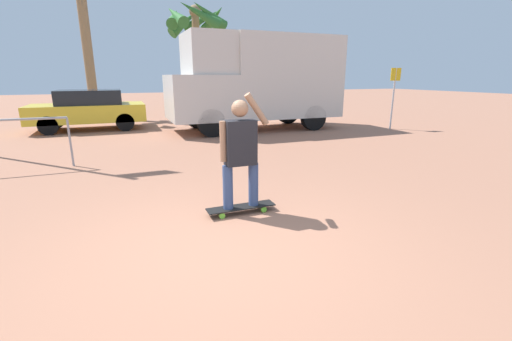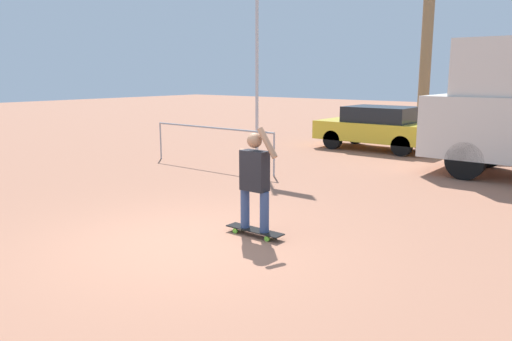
# 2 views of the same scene
# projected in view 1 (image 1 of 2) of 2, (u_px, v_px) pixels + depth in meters

# --- Properties ---
(ground_plane) EXTENTS (80.00, 80.00, 0.00)m
(ground_plane) POSITION_uv_depth(u_px,v_px,m) (219.00, 250.00, 3.84)
(ground_plane) COLOR #A36B51
(skateboard) EXTENTS (0.98, 0.23, 0.10)m
(skateboard) POSITION_uv_depth(u_px,v_px,m) (241.00, 208.00, 4.87)
(skateboard) COLOR black
(skateboard) RESTS_ON ground_plane
(person_skateboarder) EXTENTS (0.70, 0.23, 1.58)m
(person_skateboarder) POSITION_uv_depth(u_px,v_px,m) (240.00, 148.00, 4.64)
(person_skateboarder) COLOR #384C7A
(person_skateboarder) RESTS_ON skateboard
(camper_van) EXTENTS (6.08, 2.29, 3.26)m
(camper_van) POSITION_uv_depth(u_px,v_px,m) (258.00, 79.00, 12.20)
(camper_van) COLOR black
(camper_van) RESTS_ON ground_plane
(parked_car_yellow) EXTENTS (3.85, 1.88, 1.42)m
(parked_car_yellow) POSITION_uv_depth(u_px,v_px,m) (89.00, 109.00, 12.36)
(parked_car_yellow) COLOR black
(parked_car_yellow) RESTS_ON ground_plane
(palm_tree_near_van) EXTENTS (3.61, 3.79, 6.00)m
(palm_tree_near_van) POSITION_uv_depth(u_px,v_px,m) (195.00, 22.00, 19.57)
(palm_tree_near_van) COLOR #8E704C
(palm_tree_near_van) RESTS_ON ground_plane
(street_sign) EXTENTS (0.44, 0.06, 2.17)m
(street_sign) POSITION_uv_depth(u_px,v_px,m) (394.00, 90.00, 12.32)
(street_sign) COLOR #B7B7BC
(street_sign) RESTS_ON ground_plane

